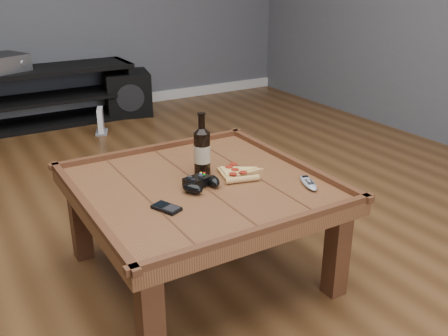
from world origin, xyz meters
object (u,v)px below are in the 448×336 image
media_console (52,96)px  pizza_slice (236,173)px  subwoofer (128,93)px  coffee_table (200,196)px  smartphone (167,208)px  remote_control (308,183)px  av_receiver (0,63)px  game_controller (201,183)px  beer_bottle (202,150)px  game_console (101,122)px

media_console → pizza_slice: size_ratio=4.67×
subwoofer → media_console: bearing=-171.4°
coffee_table → smartphone: (-0.22, -0.15, 0.07)m
remote_control → av_receiver: bearing=125.2°
remote_control → subwoofer: size_ratio=0.35×
game_controller → av_receiver: 2.82m
beer_bottle → smartphone: bearing=-140.1°
coffee_table → av_receiver: (-0.38, 2.75, 0.18)m
smartphone → subwoofer: (0.90, 2.85, -0.26)m
subwoofer → game_console: 0.61m
coffee_table → smartphone: bearing=-146.0°
game_controller → pizza_slice: (0.20, 0.05, -0.01)m
subwoofer → game_console: subwoofer is taller
beer_bottle → pizza_slice: (0.12, -0.09, -0.10)m
coffee_table → subwoofer: 2.79m
media_console → remote_control: bearing=-82.7°
pizza_slice → game_console: size_ratio=1.40×
game_controller → remote_control: size_ratio=1.12×
coffee_table → remote_control: (0.39, -0.25, 0.07)m
pizza_slice → game_console: bearing=102.1°
subwoofer → game_console: (-0.41, -0.44, -0.10)m
media_console → game_controller: size_ratio=7.51×
pizza_slice → remote_control: (0.20, -0.25, 0.00)m
media_console → game_console: (0.27, -0.50, -0.15)m
remote_control → game_console: remote_control is taller
av_receiver → game_console: bearing=-61.9°
game_console → game_controller: bearing=-76.1°
media_console → subwoofer: size_ratio=2.93×
pizza_slice → subwoofer: size_ratio=0.63×
smartphone → remote_control: 0.62m
pizza_slice → game_controller: bearing=-153.1°
game_controller → coffee_table: bearing=55.1°
game_console → smartphone: bearing=-80.5°
beer_bottle → subwoofer: size_ratio=0.59×
media_console → beer_bottle: 2.68m
game_controller → smartphone: bearing=-164.8°
smartphone → game_console: smartphone is taller
pizza_slice → beer_bottle: bearing=157.7°
media_console → av_receiver: 0.50m
coffee_table → beer_bottle: size_ratio=3.67×
coffee_table → game_controller: 0.10m
smartphone → game_console: 2.48m
beer_bottle → game_console: bearing=84.6°
remote_control → av_receiver: av_receiver is taller
beer_bottle → remote_control: bearing=-46.5°
smartphone → game_console: size_ratio=0.59×
remote_control → media_console: bearing=118.2°
coffee_table → av_receiver: size_ratio=2.11×
beer_bottle → game_controller: bearing=-121.3°
media_console → game_console: media_console is taller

